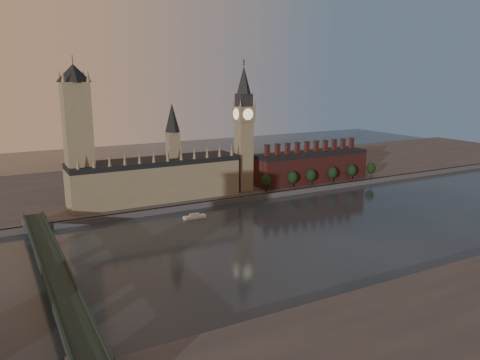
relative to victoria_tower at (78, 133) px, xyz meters
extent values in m
plane|color=black|center=(120.00, -115.00, -59.09)|extent=(900.00, 900.00, 0.00)
cube|color=#4A4A4F|center=(120.00, -25.00, -57.09)|extent=(900.00, 4.00, 4.00)
cube|color=#4A4A4F|center=(120.00, 65.00, -57.09)|extent=(900.00, 180.00, 4.00)
cube|color=#796D56|center=(55.00, 0.00, -41.09)|extent=(130.00, 30.00, 28.00)
cube|color=black|center=(55.00, 0.00, -25.09)|extent=(130.00, 30.00, 4.00)
cube|color=#796D56|center=(70.00, 0.00, -15.09)|extent=(9.00, 9.00, 24.00)
cone|color=black|center=(70.00, 0.00, 7.91)|extent=(12.00, 12.00, 22.00)
cone|color=#796D56|center=(-4.00, -14.00, -18.09)|extent=(2.60, 2.60, 10.00)
cone|color=#796D56|center=(6.73, -14.00, -18.09)|extent=(2.60, 2.60, 10.00)
cone|color=#796D56|center=(17.45, -14.00, -18.09)|extent=(2.60, 2.60, 10.00)
cone|color=#796D56|center=(28.18, -14.00, -18.09)|extent=(2.60, 2.60, 10.00)
cone|color=#796D56|center=(38.91, -14.00, -18.09)|extent=(2.60, 2.60, 10.00)
cone|color=#796D56|center=(49.64, -14.00, -18.09)|extent=(2.60, 2.60, 10.00)
cone|color=#796D56|center=(60.36, -14.00, -18.09)|extent=(2.60, 2.60, 10.00)
cone|color=#796D56|center=(71.09, -14.00, -18.09)|extent=(2.60, 2.60, 10.00)
cone|color=#796D56|center=(81.82, -14.00, -18.09)|extent=(2.60, 2.60, 10.00)
cone|color=#796D56|center=(92.55, -14.00, -18.09)|extent=(2.60, 2.60, 10.00)
cone|color=#796D56|center=(103.27, -14.00, -18.09)|extent=(2.60, 2.60, 10.00)
cone|color=#796D56|center=(114.00, -14.00, -18.09)|extent=(2.60, 2.60, 10.00)
cube|color=#796D56|center=(0.00, 0.00, -10.09)|extent=(18.00, 18.00, 90.00)
cone|color=black|center=(0.00, 0.00, 40.91)|extent=(24.00, 24.00, 12.00)
cylinder|color=#232326|center=(0.00, 0.00, 46.91)|extent=(0.50, 0.50, 12.00)
cone|color=#796D56|center=(-8.00, -8.00, 38.91)|extent=(3.00, 3.00, 8.00)
cone|color=#796D56|center=(8.00, -8.00, 38.91)|extent=(3.00, 3.00, 8.00)
cone|color=#796D56|center=(-8.00, 8.00, 38.91)|extent=(3.00, 3.00, 8.00)
cone|color=#796D56|center=(8.00, 8.00, 38.91)|extent=(3.00, 3.00, 8.00)
cube|color=#796D56|center=(130.00, -5.00, -26.09)|extent=(12.00, 12.00, 58.00)
cube|color=#796D56|center=(130.00, -5.00, 8.91)|extent=(14.00, 14.00, 12.00)
cube|color=#232326|center=(130.00, -5.00, 19.91)|extent=(11.00, 11.00, 10.00)
cone|color=black|center=(130.00, -5.00, 35.91)|extent=(13.00, 13.00, 22.00)
cylinder|color=#232326|center=(130.00, -5.00, 49.41)|extent=(1.00, 1.00, 5.00)
cylinder|color=beige|center=(130.00, -12.20, 8.91)|extent=(9.00, 0.50, 9.00)
cylinder|color=beige|center=(130.00, 2.20, 8.91)|extent=(9.00, 0.50, 9.00)
cylinder|color=beige|center=(122.80, -5.00, 8.91)|extent=(0.50, 9.00, 9.00)
cylinder|color=beige|center=(137.20, -5.00, 8.91)|extent=(0.50, 9.00, 9.00)
cone|color=#796D56|center=(123.50, -11.50, 17.91)|extent=(2.00, 2.00, 6.00)
cone|color=#796D56|center=(136.50, -11.50, 17.91)|extent=(2.00, 2.00, 6.00)
cone|color=#796D56|center=(123.50, 1.50, 17.91)|extent=(2.00, 2.00, 6.00)
cone|color=#796D56|center=(136.50, 1.50, 17.91)|extent=(2.00, 2.00, 6.00)
cube|color=#572321|center=(200.00, -5.00, -43.09)|extent=(110.00, 25.00, 24.00)
cube|color=black|center=(200.00, -5.00, -29.59)|extent=(110.00, 25.00, 3.00)
cube|color=#572321|center=(153.00, -5.00, -23.59)|extent=(3.50, 3.50, 9.00)
cube|color=#232326|center=(153.00, -5.00, -18.59)|extent=(4.20, 4.20, 1.00)
cube|color=#572321|center=(163.44, -5.00, -23.59)|extent=(3.50, 3.50, 9.00)
cube|color=#232326|center=(163.44, -5.00, -18.59)|extent=(4.20, 4.20, 1.00)
cube|color=#572321|center=(173.89, -5.00, -23.59)|extent=(3.50, 3.50, 9.00)
cube|color=#232326|center=(173.89, -5.00, -18.59)|extent=(4.20, 4.20, 1.00)
cube|color=#572321|center=(184.33, -5.00, -23.59)|extent=(3.50, 3.50, 9.00)
cube|color=#232326|center=(184.33, -5.00, -18.59)|extent=(4.20, 4.20, 1.00)
cube|color=#572321|center=(194.78, -5.00, -23.59)|extent=(3.50, 3.50, 9.00)
cube|color=#232326|center=(194.78, -5.00, -18.59)|extent=(4.20, 4.20, 1.00)
cube|color=#572321|center=(205.22, -5.00, -23.59)|extent=(3.50, 3.50, 9.00)
cube|color=#232326|center=(205.22, -5.00, -18.59)|extent=(4.20, 4.20, 1.00)
cube|color=#572321|center=(215.67, -5.00, -23.59)|extent=(3.50, 3.50, 9.00)
cube|color=#232326|center=(215.67, -5.00, -18.59)|extent=(4.20, 4.20, 1.00)
cube|color=#572321|center=(226.11, -5.00, -23.59)|extent=(3.50, 3.50, 9.00)
cube|color=#232326|center=(226.11, -5.00, -18.59)|extent=(4.20, 4.20, 1.00)
cube|color=#572321|center=(236.56, -5.00, -23.59)|extent=(3.50, 3.50, 9.00)
cube|color=#232326|center=(236.56, -5.00, -18.59)|extent=(4.20, 4.20, 1.00)
cube|color=#572321|center=(247.00, -5.00, -23.59)|extent=(3.50, 3.50, 9.00)
cube|color=#232326|center=(247.00, -5.00, -18.59)|extent=(4.20, 4.20, 1.00)
cylinder|color=black|center=(142.09, -21.19, -52.09)|extent=(0.80, 0.80, 6.00)
ellipsoid|color=black|center=(142.09, -21.19, -45.59)|extent=(8.60, 8.60, 10.75)
cylinder|color=black|center=(169.72, -19.66, -52.09)|extent=(0.80, 0.80, 6.00)
ellipsoid|color=black|center=(169.72, -19.66, -45.59)|extent=(8.60, 8.60, 10.75)
cylinder|color=black|center=(188.67, -20.23, -52.09)|extent=(0.80, 0.80, 6.00)
ellipsoid|color=black|center=(188.67, -20.23, -45.59)|extent=(8.60, 8.60, 10.75)
cylinder|color=black|center=(212.18, -20.80, -52.09)|extent=(0.80, 0.80, 6.00)
ellipsoid|color=black|center=(212.18, -20.80, -45.59)|extent=(8.60, 8.60, 10.75)
cylinder|color=black|center=(234.84, -20.67, -52.09)|extent=(0.80, 0.80, 6.00)
ellipsoid|color=black|center=(234.84, -20.67, -45.59)|extent=(8.60, 8.60, 10.75)
cylinder|color=black|center=(258.50, -20.83, -52.09)|extent=(0.80, 0.80, 6.00)
ellipsoid|color=black|center=(258.50, -20.83, -45.59)|extent=(8.60, 8.60, 10.75)
cube|color=#1B2A25|center=(-35.00, -120.00, -50.09)|extent=(12.00, 200.00, 2.50)
cube|color=#1B2A25|center=(-40.50, -120.00, -48.19)|extent=(1.00, 200.00, 1.30)
cube|color=#1B2A25|center=(-29.50, -120.00, -48.19)|extent=(1.00, 200.00, 1.30)
cube|color=#4A4A4F|center=(-35.00, -25.00, -52.09)|extent=(14.00, 8.00, 6.00)
cylinder|color=#232326|center=(-35.00, -166.00, -55.21)|extent=(8.00, 8.00, 7.75)
cylinder|color=#232326|center=(-35.00, -132.00, -55.21)|extent=(8.00, 8.00, 7.75)
cylinder|color=#232326|center=(-35.00, -98.00, -55.21)|extent=(8.00, 8.00, 7.75)
cylinder|color=#232326|center=(-35.00, -64.00, -55.21)|extent=(8.00, 8.00, 7.75)
cylinder|color=#232326|center=(-35.00, -30.00, -55.21)|extent=(8.00, 8.00, 7.75)
cube|color=silver|center=(66.68, -47.71, -58.17)|extent=(16.10, 4.90, 1.83)
cube|color=silver|center=(66.68, -47.71, -56.57)|extent=(6.93, 3.57, 1.37)
camera|label=1|loc=(-56.83, -340.15, 38.50)|focal=35.00mm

